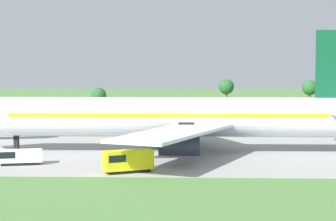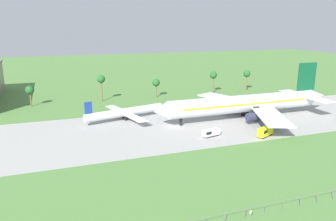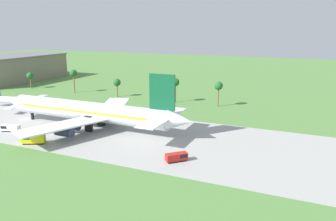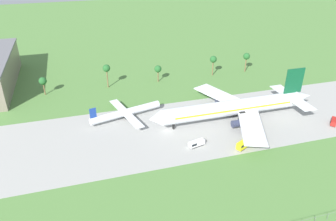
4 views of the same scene
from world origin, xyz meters
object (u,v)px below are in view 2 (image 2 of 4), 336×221
baggage_tug (265,132)px  catering_van (210,133)px  jet_airliner (248,103)px  regional_aircraft (125,112)px  no_stopping_sign (251,214)px

baggage_tug → catering_van: (-15.67, 5.77, -0.39)m
jet_airliner → regional_aircraft: 44.69m
baggage_tug → catering_van: 16.70m
catering_van → regional_aircraft: bearing=127.2°
no_stopping_sign → regional_aircraft: bearing=95.5°
jet_airliner → catering_van: jet_airliner is taller
jet_airliner → baggage_tug: (-6.33, -19.41, -4.06)m
regional_aircraft → no_stopping_sign: (6.73, -69.34, -1.69)m
jet_airliner → catering_van: size_ratio=11.23×
no_stopping_sign → catering_van: bearing=71.9°
regional_aircraft → baggage_tug: bearing=-42.2°
jet_airliner → baggage_tug: size_ratio=10.59×
jet_airliner → regional_aircraft: jet_airliner is taller
catering_van → no_stopping_sign: catering_van is taller
baggage_tug → no_stopping_sign: 46.91m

